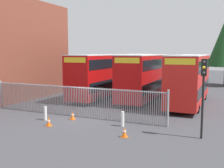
{
  "coord_description": "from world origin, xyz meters",
  "views": [
    {
      "loc": [
        8.94,
        -16.31,
        4.63
      ],
      "look_at": [
        0.0,
        4.0,
        2.0
      ],
      "focal_mm": 42.73,
      "sensor_mm": 36.0,
      "label": 1
    }
  ],
  "objects_px": {
    "traffic_light_kerbside": "(203,84)",
    "double_decker_bus_behind_fence_left": "(102,74)",
    "double_decker_bus_far_back": "(134,67)",
    "traffic_cone_near_kerb": "(72,115)",
    "traffic_cone_by_gate": "(124,132)",
    "bollard_center_front": "(123,119)",
    "bollard_near_left": "(45,113)",
    "double_decker_bus_near_gate": "(190,77)",
    "traffic_cone_mid_forecourt": "(49,122)",
    "double_decker_bus_behind_fence_right": "(146,75)"
  },
  "relations": [
    {
      "from": "traffic_light_kerbside",
      "to": "double_decker_bus_behind_fence_left",
      "type": "bearing_deg",
      "value": 137.0
    },
    {
      "from": "double_decker_bus_far_back",
      "to": "traffic_cone_near_kerb",
      "type": "relative_size",
      "value": 18.32
    },
    {
      "from": "double_decker_bus_behind_fence_left",
      "to": "traffic_cone_by_gate",
      "type": "bearing_deg",
      "value": -59.11
    },
    {
      "from": "bollard_center_front",
      "to": "traffic_cone_near_kerb",
      "type": "bearing_deg",
      "value": 177.06
    },
    {
      "from": "double_decker_bus_far_back",
      "to": "traffic_cone_near_kerb",
      "type": "bearing_deg",
      "value": -81.23
    },
    {
      "from": "bollard_near_left",
      "to": "traffic_cone_by_gate",
      "type": "height_order",
      "value": "bollard_near_left"
    },
    {
      "from": "double_decker_bus_near_gate",
      "to": "bollard_near_left",
      "type": "xyz_separation_m",
      "value": [
        -8.22,
        -9.88,
        -1.95
      ]
    },
    {
      "from": "double_decker_bus_behind_fence_left",
      "to": "double_decker_bus_far_back",
      "type": "xyz_separation_m",
      "value": [
        -1.34,
        13.66,
        0.0
      ]
    },
    {
      "from": "double_decker_bus_behind_fence_left",
      "to": "traffic_light_kerbside",
      "type": "height_order",
      "value": "double_decker_bus_behind_fence_left"
    },
    {
      "from": "double_decker_bus_near_gate",
      "to": "traffic_cone_near_kerb",
      "type": "xyz_separation_m",
      "value": [
        -6.61,
        -9.0,
        -2.13
      ]
    },
    {
      "from": "double_decker_bus_behind_fence_left",
      "to": "traffic_cone_by_gate",
      "type": "xyz_separation_m",
      "value": [
        6.92,
        -11.56,
        -2.13
      ]
    },
    {
      "from": "bollard_near_left",
      "to": "traffic_light_kerbside",
      "type": "bearing_deg",
      "value": 1.01
    },
    {
      "from": "bollard_center_front",
      "to": "traffic_light_kerbside",
      "type": "xyz_separation_m",
      "value": [
        4.78,
        -0.51,
        2.51
      ]
    },
    {
      "from": "traffic_cone_by_gate",
      "to": "traffic_cone_near_kerb",
      "type": "distance_m",
      "value": 5.19
    },
    {
      "from": "traffic_cone_near_kerb",
      "to": "double_decker_bus_far_back",
      "type": "bearing_deg",
      "value": 98.77
    },
    {
      "from": "double_decker_bus_near_gate",
      "to": "traffic_cone_mid_forecourt",
      "type": "relative_size",
      "value": 18.32
    },
    {
      "from": "traffic_cone_by_gate",
      "to": "traffic_light_kerbside",
      "type": "height_order",
      "value": "traffic_light_kerbside"
    },
    {
      "from": "double_decker_bus_behind_fence_left",
      "to": "traffic_cone_near_kerb",
      "type": "distance_m",
      "value": 9.86
    },
    {
      "from": "bollard_center_front",
      "to": "traffic_cone_by_gate",
      "type": "distance_m",
      "value": 2.2
    },
    {
      "from": "bollard_center_front",
      "to": "traffic_cone_by_gate",
      "type": "height_order",
      "value": "bollard_center_front"
    },
    {
      "from": "traffic_cone_mid_forecourt",
      "to": "traffic_cone_near_kerb",
      "type": "distance_m",
      "value": 2.09
    },
    {
      "from": "double_decker_bus_behind_fence_right",
      "to": "traffic_cone_mid_forecourt",
      "type": "bearing_deg",
      "value": -102.96
    },
    {
      "from": "double_decker_bus_behind_fence_right",
      "to": "bollard_near_left",
      "type": "height_order",
      "value": "double_decker_bus_behind_fence_right"
    },
    {
      "from": "double_decker_bus_far_back",
      "to": "traffic_light_kerbside",
      "type": "distance_m",
      "value": 26.67
    },
    {
      "from": "bollard_center_front",
      "to": "traffic_light_kerbside",
      "type": "height_order",
      "value": "traffic_light_kerbside"
    },
    {
      "from": "traffic_cone_mid_forecourt",
      "to": "bollard_center_front",
      "type": "bearing_deg",
      "value": 23.27
    },
    {
      "from": "double_decker_bus_near_gate",
      "to": "double_decker_bus_far_back",
      "type": "relative_size",
      "value": 1.0
    },
    {
      "from": "double_decker_bus_behind_fence_left",
      "to": "double_decker_bus_far_back",
      "type": "height_order",
      "value": "same"
    },
    {
      "from": "double_decker_bus_behind_fence_right",
      "to": "double_decker_bus_far_back",
      "type": "distance_m",
      "value": 14.33
    },
    {
      "from": "bollard_center_front",
      "to": "traffic_cone_near_kerb",
      "type": "relative_size",
      "value": 1.61
    },
    {
      "from": "double_decker_bus_far_back",
      "to": "traffic_light_kerbside",
      "type": "relative_size",
      "value": 2.51
    },
    {
      "from": "double_decker_bus_near_gate",
      "to": "bollard_center_front",
      "type": "xyz_separation_m",
      "value": [
        -2.79,
        -9.19,
        -1.95
      ]
    },
    {
      "from": "bollard_near_left",
      "to": "traffic_cone_mid_forecourt",
      "type": "bearing_deg",
      "value": -45.38
    },
    {
      "from": "double_decker_bus_near_gate",
      "to": "double_decker_bus_behind_fence_right",
      "type": "bearing_deg",
      "value": 167.58
    },
    {
      "from": "double_decker_bus_far_back",
      "to": "traffic_light_kerbside",
      "type": "xyz_separation_m",
      "value": [
        12.14,
        -23.73,
        0.56
      ]
    },
    {
      "from": "bollard_near_left",
      "to": "traffic_cone_near_kerb",
      "type": "distance_m",
      "value": 1.85
    },
    {
      "from": "double_decker_bus_behind_fence_left",
      "to": "double_decker_bus_behind_fence_right",
      "type": "relative_size",
      "value": 1.0
    },
    {
      "from": "double_decker_bus_behind_fence_left",
      "to": "bollard_near_left",
      "type": "relative_size",
      "value": 11.38
    },
    {
      "from": "double_decker_bus_behind_fence_right",
      "to": "traffic_light_kerbside",
      "type": "distance_m",
      "value": 12.39
    },
    {
      "from": "double_decker_bus_near_gate",
      "to": "double_decker_bus_behind_fence_right",
      "type": "height_order",
      "value": "same"
    },
    {
      "from": "traffic_cone_by_gate",
      "to": "traffic_cone_mid_forecourt",
      "type": "distance_m",
      "value": 5.18
    },
    {
      "from": "bollard_near_left",
      "to": "traffic_light_kerbside",
      "type": "relative_size",
      "value": 0.22
    },
    {
      "from": "double_decker_bus_far_back",
      "to": "traffic_cone_mid_forecourt",
      "type": "xyz_separation_m",
      "value": [
        3.08,
        -25.07,
        -2.13
      ]
    },
    {
      "from": "traffic_cone_mid_forecourt",
      "to": "traffic_cone_near_kerb",
      "type": "xyz_separation_m",
      "value": [
        0.48,
        2.04,
        0.0
      ]
    },
    {
      "from": "double_decker_bus_behind_fence_right",
      "to": "traffic_cone_mid_forecourt",
      "type": "xyz_separation_m",
      "value": [
        -2.76,
        -11.99,
        -2.13
      ]
    },
    {
      "from": "double_decker_bus_behind_fence_right",
      "to": "bollard_center_front",
      "type": "distance_m",
      "value": 10.44
    },
    {
      "from": "double_decker_bus_far_back",
      "to": "traffic_cone_by_gate",
      "type": "distance_m",
      "value": 26.63
    },
    {
      "from": "traffic_cone_near_kerb",
      "to": "double_decker_bus_behind_fence_left",
      "type": "bearing_deg",
      "value": 103.28
    },
    {
      "from": "double_decker_bus_near_gate",
      "to": "double_decker_bus_behind_fence_right",
      "type": "relative_size",
      "value": 1.0
    },
    {
      "from": "double_decker_bus_behind_fence_left",
      "to": "double_decker_bus_far_back",
      "type": "relative_size",
      "value": 1.0
    }
  ]
}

